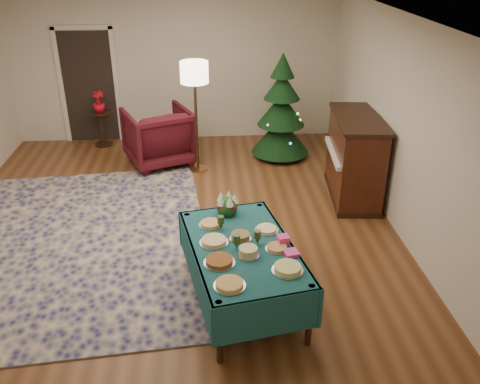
{
  "coord_description": "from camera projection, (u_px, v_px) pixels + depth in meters",
  "views": [
    {
      "loc": [
        0.49,
        -5.95,
        3.51
      ],
      "look_at": [
        0.88,
        -0.72,
        0.88
      ],
      "focal_mm": 38.0,
      "sensor_mm": 36.0,
      "label": 1
    }
  ],
  "objects": [
    {
      "name": "room_shell",
      "position": [
        164.0,
        134.0,
        6.24
      ],
      "size": [
        7.0,
        7.0,
        7.0
      ],
      "color": "#593319",
      "rests_on": "ground"
    },
    {
      "name": "doorway",
      "position": [
        89.0,
        84.0,
        9.35
      ],
      "size": [
        1.08,
        0.04,
        2.16
      ],
      "color": "black",
      "rests_on": "ground"
    },
    {
      "name": "rug",
      "position": [
        80.0,
        242.0,
        6.53
      ],
      "size": [
        3.56,
        4.47,
        0.02
      ],
      "primitive_type": "cube",
      "rotation": [
        0.0,
        0.0,
        0.09
      ],
      "color": "#14184D",
      "rests_on": "ground"
    },
    {
      "name": "buffet_table",
      "position": [
        242.0,
        257.0,
        5.24
      ],
      "size": [
        1.36,
        1.94,
        0.69
      ],
      "color": "black",
      "rests_on": "ground"
    },
    {
      "name": "platter_0",
      "position": [
        230.0,
        284.0,
        4.57
      ],
      "size": [
        0.3,
        0.3,
        0.04
      ],
      "color": "silver",
      "rests_on": "buffet_table"
    },
    {
      "name": "platter_1",
      "position": [
        288.0,
        268.0,
        4.78
      ],
      "size": [
        0.3,
        0.3,
        0.06
      ],
      "color": "silver",
      "rests_on": "buffet_table"
    },
    {
      "name": "platter_2",
      "position": [
        219.0,
        261.0,
        4.9
      ],
      "size": [
        0.31,
        0.31,
        0.05
      ],
      "color": "silver",
      "rests_on": "buffet_table"
    },
    {
      "name": "platter_3",
      "position": [
        248.0,
        252.0,
        5.0
      ],
      "size": [
        0.22,
        0.22,
        0.09
      ],
      "color": "silver",
      "rests_on": "buffet_table"
    },
    {
      "name": "platter_4",
      "position": [
        277.0,
        248.0,
        5.12
      ],
      "size": [
        0.23,
        0.23,
        0.04
      ],
      "color": "silver",
      "rests_on": "buffet_table"
    },
    {
      "name": "platter_5",
      "position": [
        214.0,
        241.0,
        5.22
      ],
      "size": [
        0.3,
        0.3,
        0.05
      ],
      "color": "silver",
      "rests_on": "buffet_table"
    },
    {
      "name": "platter_6",
      "position": [
        240.0,
        236.0,
        5.29
      ],
      "size": [
        0.23,
        0.23,
        0.07
      ],
      "color": "silver",
      "rests_on": "buffet_table"
    },
    {
      "name": "platter_7",
      "position": [
        267.0,
        229.0,
        5.44
      ],
      "size": [
        0.25,
        0.25,
        0.04
      ],
      "color": "silver",
      "rests_on": "buffet_table"
    },
    {
      "name": "platter_8",
      "position": [
        210.0,
        224.0,
        5.54
      ],
      "size": [
        0.26,
        0.26,
        0.04
      ],
      "color": "silver",
      "rests_on": "buffet_table"
    },
    {
      "name": "goblet_0",
      "position": [
        221.0,
        223.0,
        5.43
      ],
      "size": [
        0.07,
        0.07,
        0.16
      ],
      "color": "#2D471E",
      "rests_on": "buffet_table"
    },
    {
      "name": "goblet_1",
      "position": [
        257.0,
        237.0,
        5.17
      ],
      "size": [
        0.07,
        0.07,
        0.16
      ],
      "color": "#2D471E",
      "rests_on": "buffet_table"
    },
    {
      "name": "goblet_2",
      "position": [
        237.0,
        241.0,
        5.1
      ],
      "size": [
        0.07,
        0.07,
        0.16
      ],
      "color": "#2D471E",
      "rests_on": "buffet_table"
    },
    {
      "name": "napkin_stack",
      "position": [
        291.0,
        253.0,
        5.03
      ],
      "size": [
        0.16,
        0.16,
        0.04
      ],
      "primitive_type": "cube",
      "rotation": [
        0.0,
        0.0,
        0.19
      ],
      "color": "#F142A9",
      "rests_on": "buffet_table"
    },
    {
      "name": "gift_box",
      "position": [
        283.0,
        240.0,
        5.2
      ],
      "size": [
        0.13,
        0.13,
        0.09
      ],
      "primitive_type": "cube",
      "rotation": [
        0.0,
        0.0,
        0.19
      ],
      "color": "#F042A0",
      "rests_on": "buffet_table"
    },
    {
      "name": "centerpiece",
      "position": [
        227.0,
        205.0,
        5.72
      ],
      "size": [
        0.25,
        0.25,
        0.29
      ],
      "color": "#1E4C1E",
      "rests_on": "buffet_table"
    },
    {
      "name": "armchair",
      "position": [
        158.0,
        134.0,
        8.61
      ],
      "size": [
        1.32,
        1.28,
        1.06
      ],
      "primitive_type": "imported",
      "rotation": [
        0.0,
        0.0,
        3.53
      ],
      "color": "#480F17",
      "rests_on": "ground"
    },
    {
      "name": "floor_lamp",
      "position": [
        195.0,
        79.0,
        7.88
      ],
      "size": [
        0.44,
        0.44,
        1.81
      ],
      "color": "#A57F3F",
      "rests_on": "ground"
    },
    {
      "name": "side_table",
      "position": [
        102.0,
        129.0,
        9.45
      ],
      "size": [
        0.36,
        0.36,
        0.65
      ],
      "color": "black",
      "rests_on": "ground"
    },
    {
      "name": "potted_plant",
      "position": [
        99.0,
        106.0,
        9.25
      ],
      "size": [
        0.22,
        0.39,
        0.22
      ],
      "primitive_type": "imported",
      "color": "red",
      "rests_on": "side_table"
    },
    {
      "name": "christmas_tree",
      "position": [
        281.0,
        112.0,
        8.73
      ],
      "size": [
        1.3,
        1.3,
        1.83
      ],
      "color": "black",
      "rests_on": "ground"
    },
    {
      "name": "piano",
      "position": [
        354.0,
        159.0,
        7.43
      ],
      "size": [
        0.8,
        1.5,
        1.25
      ],
      "color": "black",
      "rests_on": "ground"
    }
  ]
}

